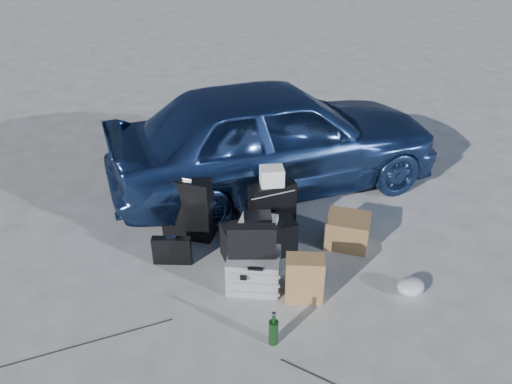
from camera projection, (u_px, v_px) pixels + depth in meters
ground at (245, 298)px, 4.64m from camera, size 60.00×60.00×0.00m
car at (275, 136)px, 6.12m from camera, size 4.38×2.70×1.39m
pelican_case at (254, 270)px, 4.71m from camera, size 0.55×0.47×0.35m
laptop_bag at (252, 242)px, 4.53m from camera, size 0.45×0.14×0.33m
briefcase at (172, 250)px, 5.02m from camera, size 0.40×0.13×0.30m
suitcase_left at (187, 208)px, 5.32m from camera, size 0.58×0.37×0.71m
suitcase_right at (272, 208)px, 5.42m from camera, size 0.53×0.33×0.60m
white_carton at (272, 176)px, 5.22m from camera, size 0.25×0.21×0.19m
duffel_bag at (259, 239)px, 5.12m from camera, size 0.81×0.51×0.37m
flat_box_white at (258, 222)px, 5.00m from camera, size 0.43×0.37×0.06m
flat_box_black at (258, 217)px, 4.97m from camera, size 0.28×0.20×0.06m
kraft_bag at (304, 279)px, 4.53m from camera, size 0.37×0.25×0.46m
cardboard_box at (347, 231)px, 5.29m from camera, size 0.55×0.52×0.33m
plastic_bag at (411, 286)px, 4.67m from camera, size 0.33×0.31×0.15m
green_bottle at (274, 329)px, 4.09m from camera, size 0.08×0.08×0.32m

